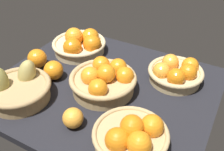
{
  "coord_description": "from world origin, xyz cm",
  "views": [
    {
      "loc": [
        -41.31,
        68.29,
        67.11
      ],
      "look_at": [
        -2.01,
        -3.26,
        7.0
      ],
      "focal_mm": 41.67,
      "sensor_mm": 36.0,
      "label": 1
    }
  ],
  "objects_px": {
    "basket_far_right_pears": "(18,88)",
    "loose_orange_front_gap": "(37,58)",
    "basket_far_left": "(132,137)",
    "basket_near_right": "(80,44)",
    "loose_orange_back_gap": "(54,70)",
    "loose_orange_side_gap": "(73,118)",
    "basket_near_left": "(176,73)",
    "basket_center": "(104,80)"
  },
  "relations": [
    {
      "from": "basket_far_right_pears",
      "to": "loose_orange_front_gap",
      "type": "xyz_separation_m",
      "value": [
        0.08,
        -0.19,
        -0.0
      ]
    },
    {
      "from": "basket_near_right",
      "to": "loose_orange_back_gap",
      "type": "height_order",
      "value": "basket_near_right"
    },
    {
      "from": "basket_center",
      "to": "basket_far_right_pears",
      "type": "height_order",
      "value": "basket_far_right_pears"
    },
    {
      "from": "basket_center",
      "to": "basket_far_left",
      "type": "bearing_deg",
      "value": 136.88
    },
    {
      "from": "basket_far_left",
      "to": "loose_orange_front_gap",
      "type": "distance_m",
      "value": 0.57
    },
    {
      "from": "basket_far_left",
      "to": "basket_near_left",
      "type": "height_order",
      "value": "basket_far_left"
    },
    {
      "from": "basket_near_left",
      "to": "loose_orange_back_gap",
      "type": "height_order",
      "value": "basket_near_left"
    },
    {
      "from": "loose_orange_back_gap",
      "to": "basket_far_right_pears",
      "type": "bearing_deg",
      "value": 77.22
    },
    {
      "from": "basket_near_right",
      "to": "loose_orange_back_gap",
      "type": "bearing_deg",
      "value": 94.99
    },
    {
      "from": "basket_far_right_pears",
      "to": "loose_orange_back_gap",
      "type": "xyz_separation_m",
      "value": [
        -0.04,
        -0.16,
        -0.01
      ]
    },
    {
      "from": "basket_center",
      "to": "loose_orange_side_gap",
      "type": "xyz_separation_m",
      "value": [
        -0.0,
        0.21,
        -0.01
      ]
    },
    {
      "from": "basket_center",
      "to": "basket_far_right_pears",
      "type": "relative_size",
      "value": 1.07
    },
    {
      "from": "loose_orange_front_gap",
      "to": "loose_orange_side_gap",
      "type": "xyz_separation_m",
      "value": [
        -0.34,
        0.21,
        -0.01
      ]
    },
    {
      "from": "basket_far_left",
      "to": "basket_near_right",
      "type": "bearing_deg",
      "value": -40.74
    },
    {
      "from": "basket_near_left",
      "to": "basket_near_right",
      "type": "distance_m",
      "value": 0.46
    },
    {
      "from": "loose_orange_front_gap",
      "to": "loose_orange_side_gap",
      "type": "relative_size",
      "value": 1.19
    },
    {
      "from": "basket_center",
      "to": "loose_orange_back_gap",
      "type": "bearing_deg",
      "value": 8.24
    },
    {
      "from": "basket_near_right",
      "to": "loose_orange_back_gap",
      "type": "relative_size",
      "value": 3.17
    },
    {
      "from": "basket_far_right_pears",
      "to": "loose_orange_front_gap",
      "type": "height_order",
      "value": "basket_far_right_pears"
    },
    {
      "from": "basket_near_left",
      "to": "loose_orange_front_gap",
      "type": "xyz_separation_m",
      "value": [
        0.55,
        0.19,
        0.0
      ]
    },
    {
      "from": "basket_far_left",
      "to": "basket_near_left",
      "type": "distance_m",
      "value": 0.38
    },
    {
      "from": "basket_far_left",
      "to": "loose_orange_front_gap",
      "type": "xyz_separation_m",
      "value": [
        0.54,
        -0.2,
        -0.0
      ]
    },
    {
      "from": "basket_near_left",
      "to": "basket_far_right_pears",
      "type": "height_order",
      "value": "basket_far_right_pears"
    },
    {
      "from": "loose_orange_back_gap",
      "to": "basket_near_right",
      "type": "bearing_deg",
      "value": -85.01
    },
    {
      "from": "basket_near_left",
      "to": "loose_orange_back_gap",
      "type": "bearing_deg",
      "value": 26.74
    },
    {
      "from": "basket_far_right_pears",
      "to": "loose_orange_side_gap",
      "type": "bearing_deg",
      "value": 175.87
    },
    {
      "from": "loose_orange_front_gap",
      "to": "loose_orange_back_gap",
      "type": "height_order",
      "value": "loose_orange_front_gap"
    },
    {
      "from": "basket_near_left",
      "to": "loose_orange_front_gap",
      "type": "height_order",
      "value": "basket_near_left"
    },
    {
      "from": "basket_far_left",
      "to": "basket_far_right_pears",
      "type": "relative_size",
      "value": 0.97
    },
    {
      "from": "basket_far_left",
      "to": "loose_orange_back_gap",
      "type": "xyz_separation_m",
      "value": [
        0.42,
        -0.16,
        -0.01
      ]
    },
    {
      "from": "basket_near_left",
      "to": "loose_orange_front_gap",
      "type": "relative_size",
      "value": 2.69
    },
    {
      "from": "loose_orange_front_gap",
      "to": "loose_orange_back_gap",
      "type": "relative_size",
      "value": 1.04
    },
    {
      "from": "basket_near_right",
      "to": "loose_orange_side_gap",
      "type": "distance_m",
      "value": 0.46
    },
    {
      "from": "loose_orange_front_gap",
      "to": "loose_orange_back_gap",
      "type": "bearing_deg",
      "value": 163.61
    },
    {
      "from": "basket_far_left",
      "to": "basket_near_right",
      "type": "distance_m",
      "value": 0.58
    },
    {
      "from": "loose_orange_side_gap",
      "to": "basket_near_left",
      "type": "bearing_deg",
      "value": -118.64
    },
    {
      "from": "loose_orange_back_gap",
      "to": "loose_orange_side_gap",
      "type": "distance_m",
      "value": 0.28
    },
    {
      "from": "basket_far_left",
      "to": "basket_far_right_pears",
      "type": "xyz_separation_m",
      "value": [
        0.46,
        -0.01,
        -0.0
      ]
    },
    {
      "from": "loose_orange_side_gap",
      "to": "basket_near_right",
      "type": "bearing_deg",
      "value": -58.7
    },
    {
      "from": "basket_far_left",
      "to": "loose_orange_back_gap",
      "type": "height_order",
      "value": "basket_far_left"
    },
    {
      "from": "basket_far_right_pears",
      "to": "loose_orange_side_gap",
      "type": "height_order",
      "value": "basket_far_right_pears"
    },
    {
      "from": "loose_orange_side_gap",
      "to": "loose_orange_back_gap",
      "type": "bearing_deg",
      "value": -38.44
    }
  ]
}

